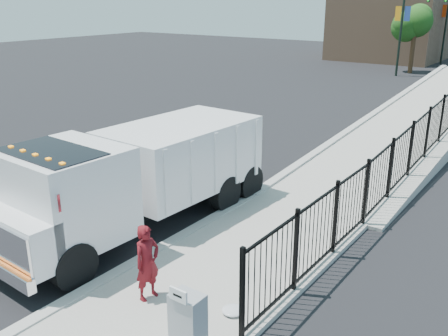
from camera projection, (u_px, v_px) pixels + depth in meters
The scene contains 14 objects.
ground at pixel (168, 248), 12.58m from camera, with size 120.00×120.00×0.00m, color black.
sidewalk at pixel (174, 310), 9.96m from camera, with size 3.55×12.00×0.12m, color #9E998E.
curb at pixel (108, 279), 11.02m from camera, with size 0.30×12.00×0.16m, color #ADAAA3.
ramp at pixel (426, 130), 23.72m from camera, with size 3.95×24.00×1.70m, color #9E998E.
iron_fence at pixel (439, 134), 19.57m from camera, with size 0.10×28.00×1.80m, color black.
truck at pixel (134, 174), 13.10m from camera, with size 3.01×8.30×2.81m.
worker at pixel (147, 263), 10.04m from camera, with size 0.59×0.39×1.61m, color maroon.
utility_cabinet at pixel (188, 327), 8.36m from camera, with size 0.55×0.40×1.25m, color gray.
arrow_sign at pixel (178, 295), 7.95m from camera, with size 0.35×0.04×0.22m, color white.
debris at pixel (233, 310), 9.76m from camera, with size 0.44×0.44×0.11m, color silver.
light_pole_0 at pixel (406, 20), 38.55m from camera, with size 3.77×0.22×8.00m.
tree_0 at pixel (416, 24), 40.38m from camera, with size 2.66×2.66×5.33m.
tree_2 at pixel (444, 18), 50.96m from camera, with size 3.34×3.34×5.67m.
building at pixel (392, 18), 50.09m from camera, with size 10.00×10.00×8.00m, color #8C664C.
Camera 1 is at (7.69, -8.33, 5.98)m, focal length 40.00 mm.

